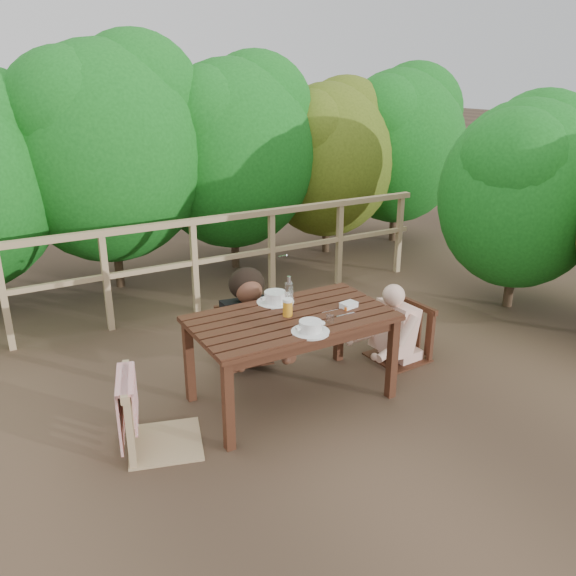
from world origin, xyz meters
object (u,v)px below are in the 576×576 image
diner_right (404,296)px  table (291,359)px  chair_left (160,378)px  chair_far (243,313)px  chair_right (401,310)px  soup_near (310,327)px  woman (241,286)px  tumbler (330,320)px  butter_tub (349,306)px  bottle (289,293)px  soup_far (275,298)px  beer_glass (288,308)px

diner_right → table: bearing=92.2°
chair_left → chair_far: bearing=-32.8°
chair_right → soup_near: (-1.18, -0.43, 0.27)m
woman → tumbler: 1.08m
woman → butter_tub: (0.48, -0.90, 0.04)m
table → bottle: 0.50m
soup_near → butter_tub: (0.48, 0.23, -0.02)m
diner_right → soup_far: size_ratio=4.00×
chair_right → soup_near: chair_right is taller
table → chair_left: (-1.05, -0.09, 0.17)m
woman → bottle: bearing=105.9°
chair_far → soup_near: (-0.00, -1.10, 0.30)m
soup_far → butter_tub: 0.58m
soup_far → soup_near: bearing=-94.8°
chair_right → diner_right: diner_right is taller
beer_glass → tumbler: (0.21, -0.25, -0.04)m
beer_glass → bottle: bearing=56.7°
chair_right → beer_glass: bearing=-88.2°
bottle → butter_tub: bottle is taller
beer_glass → chair_far: bearing=89.8°
diner_right → tumbler: 1.08m
chair_left → bottle: (1.10, 0.22, 0.31)m
chair_right → bottle: bottle is taller
diner_right → soup_near: bearing=105.8°
soup_far → bottle: size_ratio=1.08×
soup_far → beer_glass: 0.30m
bottle → tumbler: bottle is taller
soup_far → woman: bearing=95.6°
table → beer_glass: size_ratio=10.11×
chair_right → butter_tub: (-0.70, -0.20, 0.25)m
beer_glass → tumbler: beer_glass is taller
woman → soup_far: bearing=105.3°
soup_far → beer_glass: bearing=-100.5°
chair_left → chair_right: 2.22m
woman → soup_near: woman is taller
chair_right → butter_tub: size_ratio=7.22×
woman → soup_near: size_ratio=5.03×
woman → soup_far: (0.05, -0.52, 0.06)m
diner_right → soup_far: (-1.16, 0.18, 0.15)m
woman → chair_right: bearing=159.2°
soup_far → bottle: bottle is taller
table → soup_far: soup_far is taller
chair_left → tumbler: chair_left is taller
diner_right → bottle: (-1.14, 0.01, 0.23)m
soup_near → diner_right: bearing=19.4°
table → chair_right: (1.16, 0.12, 0.12)m
chair_far → diner_right: 1.40m
woman → soup_near: (-0.00, -1.12, 0.05)m
table → chair_far: 0.80m
chair_far → beer_glass: size_ratio=5.84×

